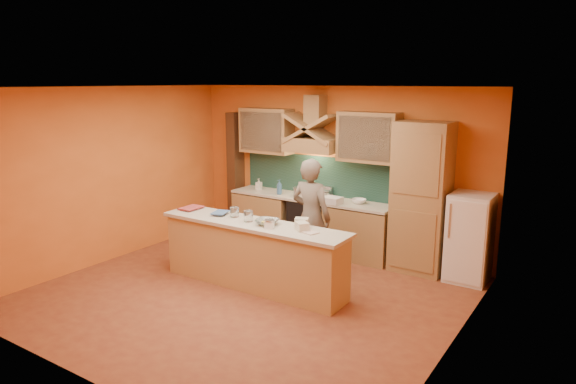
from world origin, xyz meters
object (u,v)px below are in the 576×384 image
Objects in this scene: mixing_bowl at (267,222)px; person at (311,217)px; fridge at (470,238)px; kitchen_scale at (269,225)px; stove at (310,223)px.

person is at bearing 77.08° from mixing_bowl.
mixing_bowl is at bearing -140.13° from fridge.
fridge is 11.33× the size of kitchen_scale.
kitchen_scale is (-0.07, -0.97, 0.10)m from person.
fridge reaches higher than mixing_bowl.
person is (0.63, -1.04, 0.44)m from stove.
person reaches higher than fridge.
kitchen_scale is 0.37× the size of mixing_bowl.
fridge is (2.70, 0.00, 0.20)m from stove.
stove is 0.69× the size of fridge.
fridge is 0.73× the size of person.
fridge is at bearing -151.20° from person.
person is (-2.07, -1.04, 0.24)m from fridge.
mixing_bowl is (0.44, -1.89, 0.53)m from stove.
kitchen_scale is at bearing -74.44° from stove.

